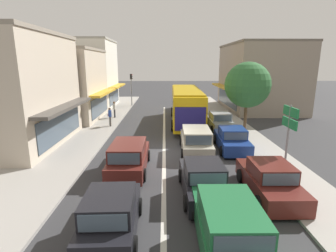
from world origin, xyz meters
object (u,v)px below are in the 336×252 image
at_px(wagon_queue_far_back, 196,141).
at_px(street_tree_right, 248,85).
at_px(parked_sedan_kerb_third, 220,122).
at_px(sedan_queue_gap_filler, 204,180).
at_px(directional_road_sign, 289,124).
at_px(wagon_behind_bus_near, 129,157).
at_px(city_bus, 186,104).
at_px(hatchback_adjacent_lane_lead, 111,215).
at_px(pedestrian_browsing_midblock, 114,108).
at_px(parked_sedan_kerb_second, 232,140).
at_px(pedestrian_with_handbag_near, 110,116).
at_px(wagon_adjacent_lane_trail, 228,225).
at_px(parked_sedan_kerb_front, 269,180).
at_px(traffic_light_downstreet, 131,85).

height_order(wagon_queue_far_back, street_tree_right, street_tree_right).
bearing_deg(street_tree_right, parked_sedan_kerb_third, 145.22).
bearing_deg(sedan_queue_gap_filler, directional_road_sign, 22.04).
relative_size(wagon_behind_bus_near, sedan_queue_gap_filler, 1.07).
distance_m(city_bus, wagon_queue_far_back, 8.28).
relative_size(hatchback_adjacent_lane_lead, pedestrian_browsing_midblock, 2.30).
relative_size(parked_sedan_kerb_second, pedestrian_with_handbag_near, 2.61).
distance_m(wagon_adjacent_lane_trail, street_tree_right, 14.57).
xyz_separation_m(parked_sedan_kerb_front, street_tree_right, (2.02, 10.24, 3.20)).
bearing_deg(wagon_queue_far_back, wagon_adjacent_lane_trail, -90.42).
distance_m(city_bus, parked_sedan_kerb_second, 8.14).
height_order(wagon_behind_bus_near, parked_sedan_kerb_second, wagon_behind_bus_near).
height_order(sedan_queue_gap_filler, directional_road_sign, directional_road_sign).
xyz_separation_m(city_bus, pedestrian_with_handbag_near, (-6.76, -1.53, -0.81)).
bearing_deg(wagon_queue_far_back, traffic_light_downstreet, 108.95).
distance_m(hatchback_adjacent_lane_lead, pedestrian_with_handbag_near, 15.17).
bearing_deg(wagon_queue_far_back, sedan_queue_gap_filler, -93.33).
bearing_deg(pedestrian_with_handbag_near, wagon_adjacent_lane_trail, -66.69).
bearing_deg(sedan_queue_gap_filler, parked_sedan_kerb_front, -1.09).
distance_m(traffic_light_downstreet, pedestrian_with_handbag_near, 11.66).
bearing_deg(pedestrian_with_handbag_near, directional_road_sign, -44.48).
distance_m(parked_sedan_kerb_front, pedestrian_with_handbag_near, 15.34).
height_order(wagon_adjacent_lane_trail, street_tree_right, street_tree_right).
height_order(city_bus, street_tree_right, street_tree_right).
relative_size(sedan_queue_gap_filler, parked_sedan_kerb_third, 1.00).
bearing_deg(pedestrian_with_handbag_near, parked_sedan_kerb_third, -4.77).
bearing_deg(parked_sedan_kerb_front, city_bus, 100.08).
distance_m(hatchback_adjacent_lane_lead, directional_road_sign, 9.03).
relative_size(traffic_light_downstreet, directional_road_sign, 1.17).
height_order(wagon_queue_far_back, pedestrian_browsing_midblock, pedestrian_browsing_midblock).
bearing_deg(wagon_queue_far_back, parked_sedan_kerb_front, -66.16).
relative_size(street_tree_right, pedestrian_browsing_midblock, 3.46).
distance_m(wagon_behind_bus_near, pedestrian_with_handbag_near, 10.02).
bearing_deg(parked_sedan_kerb_second, traffic_light_downstreet, 116.07).
xyz_separation_m(wagon_behind_bus_near, hatchback_adjacent_lane_lead, (0.12, -5.29, -0.04)).
distance_m(wagon_adjacent_lane_trail, parked_sedan_kerb_front, 4.12).
relative_size(wagon_adjacent_lane_trail, street_tree_right, 0.80).
relative_size(wagon_queue_far_back, pedestrian_with_handbag_near, 2.79).
distance_m(wagon_adjacent_lane_trail, traffic_light_downstreet, 27.79).
xyz_separation_m(wagon_behind_bus_near, parked_sedan_kerb_third, (6.55, 8.79, -0.08)).
bearing_deg(wagon_adjacent_lane_trail, wagon_queue_far_back, 89.58).
bearing_deg(directional_road_sign, sedan_queue_gap_filler, -157.96).
xyz_separation_m(parked_sedan_kerb_third, pedestrian_with_handbag_near, (-9.47, 0.79, 0.40)).
bearing_deg(city_bus, wagon_behind_bus_near, -109.09).
bearing_deg(parked_sedan_kerb_second, pedestrian_with_handbag_near, 146.07).
bearing_deg(city_bus, street_tree_right, -38.46).
bearing_deg(traffic_light_downstreet, parked_sedan_kerb_second, -63.93).
distance_m(hatchback_adjacent_lane_lead, traffic_light_downstreet, 26.58).
relative_size(wagon_queue_far_back, parked_sedan_kerb_front, 1.08).
distance_m(parked_sedan_kerb_front, directional_road_sign, 3.07).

